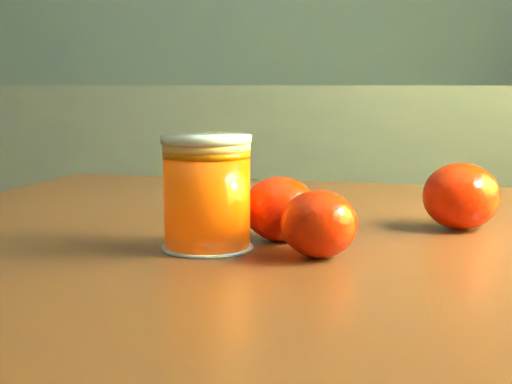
{
  "coord_description": "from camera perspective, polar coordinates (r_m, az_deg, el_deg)",
  "views": [
    {
      "loc": [
        0.72,
        -0.58,
        0.9
      ],
      "look_at": [
        0.68,
        -0.01,
        0.81
      ],
      "focal_mm": 50.0,
      "sensor_mm": 36.0,
      "label": 1
    }
  ],
  "objects": [
    {
      "name": "table",
      "position": [
        0.64,
        13.18,
        -12.55
      ],
      "size": [
        1.13,
        0.88,
        0.77
      ],
      "rotation": [
        0.0,
        0.0,
        -0.17
      ],
      "color": "brown",
      "rests_on": "ground"
    },
    {
      "name": "orange_extra",
      "position": [
        0.54,
        5.05,
        -2.55
      ],
      "size": [
        0.08,
        0.08,
        0.05
      ],
      "primitive_type": "ellipsoid",
      "rotation": [
        0.0,
        0.0,
        -0.38
      ],
      "color": "red",
      "rests_on": "table"
    },
    {
      "name": "orange_front",
      "position": [
        0.6,
        1.93,
        -1.36
      ],
      "size": [
        0.08,
        0.08,
        0.05
      ],
      "primitive_type": "ellipsoid",
      "rotation": [
        0.0,
        0.0,
        0.38
      ],
      "color": "red",
      "rests_on": "table"
    },
    {
      "name": "kitchen_counter",
      "position": [
        2.2,
        -15.1,
        -3.6
      ],
      "size": [
        3.15,
        0.6,
        0.9
      ],
      "primitive_type": "cube",
      "color": "#515256",
      "rests_on": "ground"
    },
    {
      "name": "orange_back",
      "position": [
        0.67,
        16.07,
        -0.32
      ],
      "size": [
        0.09,
        0.09,
        0.06
      ],
      "primitive_type": "ellipsoid",
      "rotation": [
        0.0,
        0.0,
        0.32
      ],
      "color": "red",
      "rests_on": "table"
    },
    {
      "name": "juice_glass",
      "position": [
        0.57,
        -3.95,
        -0.08
      ],
      "size": [
        0.07,
        0.07,
        0.09
      ],
      "rotation": [
        0.0,
        0.0,
        -0.15
      ],
      "color": "#FF4D05",
      "rests_on": "table"
    }
  ]
}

